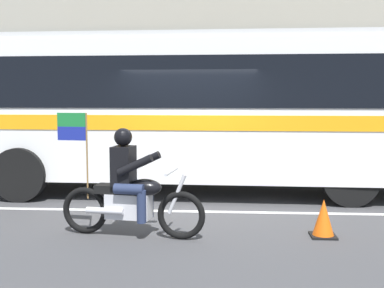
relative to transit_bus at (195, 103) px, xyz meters
name	(u,v)px	position (x,y,z in m)	size (l,w,h in m)	color
ground_plane	(189,204)	(-0.05, -1.19, -1.88)	(60.00, 60.00, 0.00)	#3D3D3F
sidewalk_curb	(201,163)	(-0.05, 3.91, -1.81)	(28.00, 3.80, 0.15)	#A39E93
lane_center_stripe	(186,211)	(-0.05, -1.79, -1.88)	(26.60, 0.14, 0.01)	silver
office_building_facade	(205,9)	(-0.05, 6.19, 3.01)	(28.00, 0.89, 9.78)	gray
transit_bus	(195,103)	(0.00, 0.00, 0.00)	(10.70, 2.86, 3.22)	white
motorcycle_with_rider	(130,191)	(-0.73, -3.33, -1.22)	(2.18, 0.68, 1.78)	black
traffic_cone	(323,219)	(2.04, -3.18, -1.62)	(0.36, 0.36, 0.55)	#EA590F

